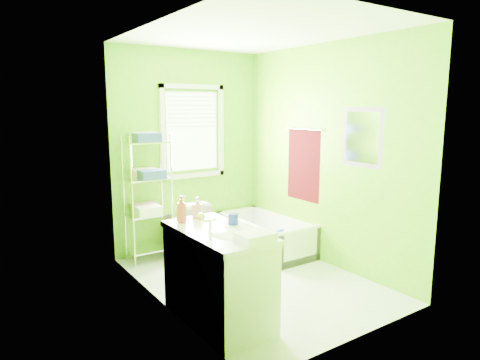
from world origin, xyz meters
TOP-DOWN VIEW (x-y plane):
  - ground at (0.00, 0.00)m, footprint 2.90×2.90m
  - room_envelope at (0.00, 0.00)m, footprint 2.14×2.94m
  - window at (0.05, 1.42)m, footprint 0.92×0.05m
  - door at (-1.04, -1.00)m, footprint 0.09×0.80m
  - right_wall_decor at (1.04, -0.02)m, footprint 0.04×1.48m
  - bathtub at (0.72, 0.69)m, footprint 0.65×1.40m
  - toilet at (-0.28, 1.12)m, footprint 0.47×0.75m
  - vanity at (-0.78, -0.57)m, footprint 0.57×1.11m
  - wire_shelf_unit at (-0.68, 1.22)m, footprint 0.53×0.42m

SIDE VIEW (x-z plane):
  - ground at x=0.00m, z-range 0.00..0.00m
  - bathtub at x=0.72m, z-range -0.08..0.37m
  - toilet at x=-0.28m, z-range 0.00..0.73m
  - vanity at x=-0.78m, z-range -0.10..0.99m
  - wire_shelf_unit at x=-0.68m, z-range 0.17..1.74m
  - door at x=-1.04m, z-range 0.00..2.00m
  - right_wall_decor at x=1.04m, z-range 0.74..1.91m
  - room_envelope at x=0.00m, z-range 0.24..2.86m
  - window at x=0.05m, z-range 1.00..2.22m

